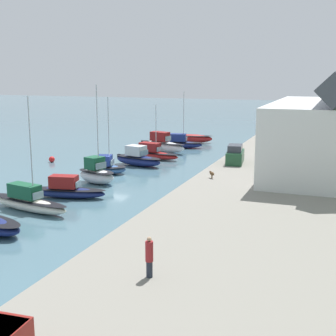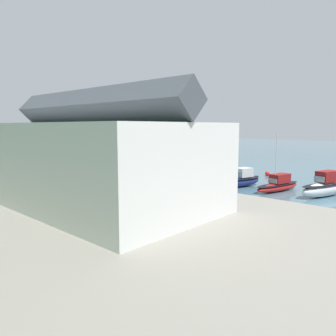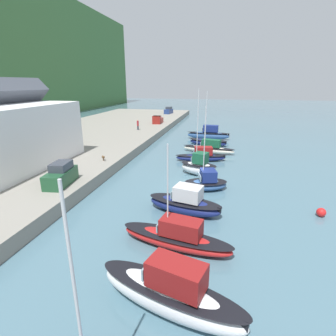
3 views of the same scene
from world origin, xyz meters
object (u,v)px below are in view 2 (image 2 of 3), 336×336
Objects in this scene: moored_boat_7 at (157,170)px; moored_boat_8 at (141,167)px; moored_boat_2 at (325,187)px; pickup_truck_1 at (13,158)px; parked_car_0 at (178,180)px; dog_on_quay at (131,176)px; moored_boat_9 at (120,166)px; moored_boat_5 at (213,175)px; person_on_quay at (28,161)px; moored_boat_3 at (278,185)px; moored_boat_4 at (242,180)px; mooring_buoy_0 at (267,174)px; moored_boat_6 at (185,172)px; moored_boat_10 at (102,162)px.

moored_boat_7 is 0.78× the size of moored_boat_8.
moored_boat_2 is 55.11m from pickup_truck_1.
dog_on_quay is at bearing -100.35° from parked_car_0.
moored_boat_9 is at bearing -167.48° from dog_on_quay.
moored_boat_5 is 31.48m from person_on_quay.
moored_boat_3 is 5.14m from moored_boat_4.
mooring_buoy_0 is at bearing -24.55° from moored_boat_2.
dog_on_quay is (19.92, 13.07, 0.67)m from moored_boat_2.
moored_boat_7 is at bearing -136.65° from person_on_quay.
dog_on_quay is (-33.24, -1.40, -0.36)m from pickup_truck_1.
moored_boat_7 is 1.72× the size of parked_car_0.
moored_boat_3 is 40.67m from person_on_quay.
moored_boat_7 reaches higher than mooring_buoy_0.
parked_car_0 is 41.73m from pickup_truck_1.
moored_boat_6 is at bearing 11.92° from moored_boat_4.
pickup_truck_1 is at bearing 44.53° from moored_boat_8.
parked_car_0 is (-4.91, 13.97, 1.45)m from moored_boat_5.
parked_car_0 is 5.55× the size of dog_on_quay.
moored_boat_4 is 0.79× the size of moored_boat_5.
moored_boat_7 is at bearing -7.30° from moored_boat_5.
moored_boat_8 is 17.48m from dog_on_quay.
mooring_buoy_0 is (-30.62, -26.77, -2.04)m from person_on_quay.
mooring_buoy_0 is at bearing -47.69° from moored_boat_3.
pickup_truck_1 is 47.89m from mooring_buoy_0.
moored_boat_4 is 26.78m from moored_boat_9.
moored_boat_2 is at bearing -166.22° from moored_boat_9.
moored_boat_6 is 15.90m from parked_car_0.
moored_boat_9 is 9.16× the size of dog_on_quay.
moored_boat_6 is 10.88m from moored_boat_8.
moored_boat_7 is (16.45, 0.16, -0.18)m from moored_boat_4.
dog_on_quay is (-17.42, 12.24, 1.19)m from moored_boat_9.
moored_boat_7 is 1.56× the size of pickup_truck_1.
pickup_truck_1 reaches higher than moored_boat_2.
moored_boat_9 is at bearing 10.93° from moored_boat_3.
moored_boat_9 is (21.00, 1.32, -0.19)m from moored_boat_5.
pickup_truck_1 reaches higher than moored_boat_4.
moored_boat_2 reaches higher than mooring_buoy_0.
moored_boat_4 reaches higher than moored_boat_9.
moored_boat_10 is at bearing 17.70° from moored_boat_6.
moored_boat_3 is at bearing -169.94° from moored_boat_8.
moored_boat_8 is at bearing 29.32° from mooring_buoy_0.
moored_boat_9 is at bearing -11.97° from moored_boat_5.
moored_boat_9 is at bearing 24.65° from mooring_buoy_0.
moored_boat_5 reaches higher than moored_boat_10.
moored_boat_6 is 16.40m from moored_boat_9.
moored_boat_6 is at bearing 142.38° from dog_on_quay.
moored_boat_8 is at bearing -130.49° from parked_car_0.
moored_boat_3 is 0.97× the size of moored_boat_10.
moored_boat_7 reaches higher than moored_boat_9.
moored_boat_9 is (16.40, 0.05, -0.47)m from moored_boat_6.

